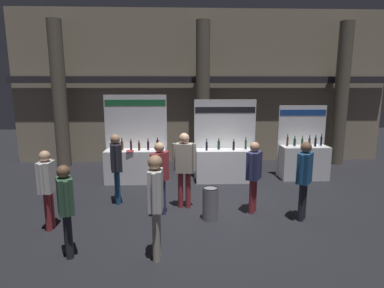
% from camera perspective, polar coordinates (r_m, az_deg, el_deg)
% --- Properties ---
extents(ground_plane, '(27.54, 27.54, 0.00)m').
position_cam_1_polar(ground_plane, '(7.63, 4.05, -11.30)').
color(ground_plane, black).
extents(hall_colonnade, '(13.77, 1.11, 5.55)m').
position_cam_1_polar(hall_colonnade, '(11.71, 1.76, 10.12)').
color(hall_colonnade, gray).
rests_on(hall_colonnade, ground_plane).
extents(exhibitor_booth_0, '(1.85, 0.70, 2.58)m').
position_cam_1_polar(exhibitor_booth_0, '(9.45, -10.24, -3.16)').
color(exhibitor_booth_0, white).
rests_on(exhibitor_booth_0, ground_plane).
extents(exhibitor_booth_1, '(1.87, 0.66, 2.44)m').
position_cam_1_polar(exhibitor_booth_1, '(9.45, 6.16, -3.18)').
color(exhibitor_booth_1, white).
rests_on(exhibitor_booth_1, ground_plane).
extents(exhibitor_booth_2, '(1.49, 0.66, 2.24)m').
position_cam_1_polar(exhibitor_booth_2, '(10.25, 19.70, -2.67)').
color(exhibitor_booth_2, white).
rests_on(exhibitor_booth_2, ground_plane).
extents(trash_bin, '(0.34, 0.34, 0.72)m').
position_cam_1_polar(trash_bin, '(6.82, 3.37, -10.78)').
color(trash_bin, slate).
rests_on(trash_bin, ground_plane).
extents(visitor_0, '(0.26, 0.51, 1.61)m').
position_cam_1_polar(visitor_0, '(6.80, -24.96, -6.57)').
color(visitor_0, maroon).
rests_on(visitor_0, ground_plane).
extents(visitor_1, '(0.23, 0.50, 1.77)m').
position_cam_1_polar(visitor_1, '(5.13, -6.62, -9.96)').
color(visitor_1, '#ADA393').
rests_on(visitor_1, ground_plane).
extents(visitor_2, '(0.35, 0.58, 1.71)m').
position_cam_1_polar(visitor_2, '(7.74, -13.68, -3.21)').
color(visitor_2, navy).
rests_on(visitor_2, ground_plane).
extents(visitor_3, '(0.41, 0.44, 1.70)m').
position_cam_1_polar(visitor_3, '(6.99, 19.84, -5.23)').
color(visitor_3, '#23232D').
rests_on(visitor_3, ground_plane).
extents(visitor_4, '(0.40, 0.44, 1.65)m').
position_cam_1_polar(visitor_4, '(6.84, -5.91, -5.31)').
color(visitor_4, navy).
rests_on(visitor_4, ground_plane).
extents(visitor_5, '(0.41, 0.48, 1.63)m').
position_cam_1_polar(visitor_5, '(7.11, 11.24, -4.85)').
color(visitor_5, maroon).
rests_on(visitor_5, ground_plane).
extents(visitor_6, '(0.35, 0.46, 1.59)m').
position_cam_1_polar(visitor_6, '(5.61, -22.08, -10.14)').
color(visitor_6, '#23232D').
rests_on(visitor_6, ground_plane).
extents(visitor_7, '(0.54, 0.29, 1.78)m').
position_cam_1_polar(visitor_7, '(7.23, -1.43, -3.55)').
color(visitor_7, maroon).
rests_on(visitor_7, ground_plane).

